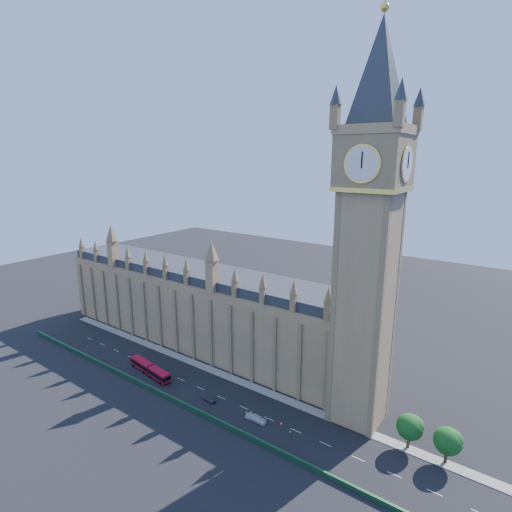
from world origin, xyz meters
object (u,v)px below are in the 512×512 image
Objects in this scene: red_bus at (150,369)px; car_silver at (253,417)px; car_grey at (209,398)px; car_white at (257,419)px.

red_bus is 4.64× the size of car_silver.
red_bus is 4.18× the size of car_grey.
car_silver is (39.07, 0.62, -0.98)m from red_bus.
car_white is at bearing 8.32° from red_bus.
car_silver is (14.70, 0.48, -0.10)m from car_grey.
red_bus is 24.39m from car_grey.
car_grey is (24.37, 0.13, -0.88)m from red_bus.
car_grey is 1.11× the size of car_silver.
red_bus is at bearing 90.53° from car_white.
red_bus is at bearing 85.76° from car_silver.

